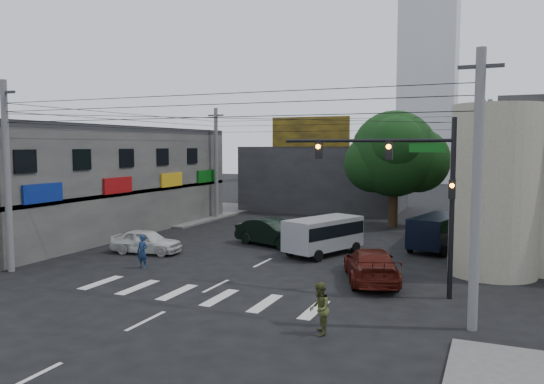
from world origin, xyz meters
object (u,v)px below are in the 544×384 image
Objects in this scene: pedestrian_olive at (319,309)px; traffic_officer at (142,252)px; utility_pole_far_right at (488,168)px; white_compact at (146,241)px; utility_pole_near_left at (7,177)px; silver_minivan at (323,236)px; street_tree at (394,154)px; maroon_sedan at (371,265)px; utility_pole_near_right at (477,192)px; navy_van at (438,233)px; dark_sedan at (272,232)px; utility_pole_far_left at (216,164)px; traffic_gantry at (409,177)px.

traffic_officer is at bearing -131.80° from pedestrian_olive.
utility_pole_far_right is 23.03m from white_compact.
silver_minivan is at bearing 37.35° from utility_pole_near_left.
street_tree is at bearing 67.32° from traffic_officer.
pedestrian_olive is at bearing -140.38° from silver_minivan.
utility_pole_near_left is 17.66m from maroon_sedan.
utility_pole_near_right reaches higher than navy_van.
dark_sedan is 3.93m from silver_minivan.
street_tree is 21.05m from traffic_officer.
traffic_officer is at bearing -72.59° from utility_pole_far_left.
utility_pole_near_left and utility_pole_far_right have the same top height.
street_tree is 22.48m from utility_pole_near_right.
utility_pole_near_right is at bearing -52.58° from traffic_gantry.
white_compact is 15.62m from pedestrian_olive.
utility_pole_far_left is (-14.50, -1.00, -0.87)m from street_tree.
street_tree is at bearing -43.48° from white_compact.
street_tree is at bearing 101.99° from traffic_gantry.
white_compact is 16.85m from navy_van.
pedestrian_olive is (16.47, -22.91, -3.74)m from utility_pole_far_left.
dark_sedan is 9.77m from navy_van.
dark_sedan is 9.68m from maroon_sedan.
navy_van is at bearing 100.31° from utility_pole_near_right.
navy_van is at bearing 88.85° from traffic_gantry.
traffic_gantry is at bearing 5.37° from traffic_officer.
utility_pole_near_right is 1.00× the size of utility_pole_far_left.
utility_pole_far_right is at bearing -6.44° from navy_van.
utility_pole_far_right reaches higher than traffic_gantry.
utility_pole_near_left is 1.76× the size of dark_sedan.
maroon_sedan is (2.03, -16.61, -4.72)m from street_tree.
dark_sedan is at bearing -59.43° from maroon_sedan.
dark_sedan is at bearing 140.60° from traffic_gantry.
traffic_gantry is 4.35× the size of traffic_officer.
pedestrian_olive is at bearing -85.29° from street_tree.
pedestrian_olive is at bearing -131.78° from dark_sedan.
traffic_gantry is at bearing -109.87° from dark_sedan.
maroon_sedan is (-4.47, -15.61, -3.84)m from utility_pole_far_right.
utility_pole_near_right is at bearing -113.40° from dark_sedan.
utility_pole_near_left is at bearing -90.00° from utility_pole_far_left.
dark_sedan reaches higher than maroon_sedan.
traffic_officer is (5.47, 3.06, -3.77)m from utility_pole_near_left.
utility_pole_far_left is at bearing 5.75° from white_compact.
silver_minivan is (9.36, 3.59, 0.34)m from white_compact.
traffic_officer is at bearing -116.09° from street_tree.
utility_pole_far_left is at bearing 110.82° from traffic_officer.
white_compact is (3.41, 6.16, -3.91)m from utility_pole_near_left.
silver_minivan is at bearing -127.43° from utility_pole_far_right.
traffic_gantry is 9.19m from silver_minivan.
utility_pole_far_left reaches higher than dark_sedan.
utility_pole_far_right is at bearing 81.06° from traffic_gantry.
navy_van is (18.53, 13.59, -3.58)m from utility_pole_near_left.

